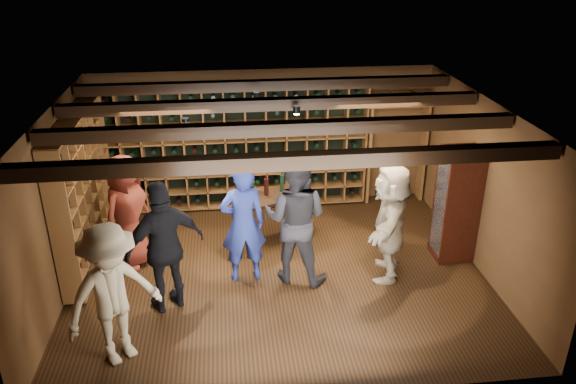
{
  "coord_description": "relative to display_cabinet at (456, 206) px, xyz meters",
  "views": [
    {
      "loc": [
        -0.69,
        -7.06,
        4.59
      ],
      "look_at": [
        0.16,
        0.2,
        1.23
      ],
      "focal_mm": 35.0,
      "sensor_mm": 36.0,
      "label": 1
    }
  ],
  "objects": [
    {
      "name": "display_cabinet",
      "position": [
        0.0,
        0.0,
        0.0
      ],
      "size": [
        0.55,
        0.5,
        1.75
      ],
      "color": "#33110A",
      "rests_on": "ground"
    },
    {
      "name": "wine_rack_left",
      "position": [
        -5.54,
        0.62,
        0.29
      ],
      "size": [
        0.3,
        2.65,
        2.2
      ],
      "color": "brown",
      "rests_on": "ground"
    },
    {
      "name": "crate_shelf",
      "position": [
        -0.31,
        2.12,
        0.71
      ],
      "size": [
        1.2,
        0.32,
        2.07
      ],
      "color": "brown",
      "rests_on": "ground"
    },
    {
      "name": "tasting_table",
      "position": [
        -2.75,
        0.71,
        -0.1
      ],
      "size": [
        1.27,
        0.97,
        1.14
      ],
      "rotation": [
        0.0,
        0.0,
        0.4
      ],
      "color": "black",
      "rests_on": "ground"
    },
    {
      "name": "man_blue_shirt",
      "position": [
        -3.22,
        -0.25,
        0.03
      ],
      "size": [
        0.7,
        0.5,
        1.78
      ],
      "primitive_type": "imported",
      "rotation": [
        0.0,
        0.0,
        3.26
      ],
      "color": "navy",
      "rests_on": "ground"
    },
    {
      "name": "room_shell",
      "position": [
        -2.71,
        -0.15,
        1.56
      ],
      "size": [
        6.0,
        6.0,
        6.0
      ],
      "color": "brown",
      "rests_on": "ground"
    },
    {
      "name": "guest_khaki",
      "position": [
        -4.76,
        -1.8,
        0.03
      ],
      "size": [
        1.31,
        1.2,
        1.77
      ],
      "primitive_type": "imported",
      "rotation": [
        0.0,
        0.0,
        0.63
      ],
      "color": "gray",
      "rests_on": "ground"
    },
    {
      "name": "guest_woman_black",
      "position": [
        -4.25,
        -0.83,
        0.06
      ],
      "size": [
        1.16,
        0.89,
        1.83
      ],
      "primitive_type": "imported",
      "rotation": [
        0.0,
        0.0,
        3.62
      ],
      "color": "black",
      "rests_on": "ground"
    },
    {
      "name": "wine_rack_back",
      "position": [
        -3.24,
        2.13,
        0.29
      ],
      "size": [
        4.65,
        0.3,
        2.2
      ],
      "color": "brown",
      "rests_on": "ground"
    },
    {
      "name": "ground",
      "position": [
        -2.71,
        -0.2,
        -0.86
      ],
      "size": [
        6.0,
        6.0,
        0.0
      ],
      "primitive_type": "plane",
      "color": "black",
      "rests_on": "ground"
    },
    {
      "name": "guest_beige",
      "position": [
        -1.14,
        -0.4,
        0.02
      ],
      "size": [
        1.01,
        1.7,
        1.75
      ],
      "primitive_type": "imported",
      "rotation": [
        0.0,
        0.0,
        4.38
      ],
      "color": "tan",
      "rests_on": "ground"
    },
    {
      "name": "guest_red_floral",
      "position": [
        -4.9,
        0.34,
        0.03
      ],
      "size": [
        0.93,
        1.03,
        1.76
      ],
      "primitive_type": "imported",
      "rotation": [
        0.0,
        0.0,
        1.01
      ],
      "color": "maroon",
      "rests_on": "ground"
    },
    {
      "name": "man_grey_suit",
      "position": [
        -2.49,
        -0.33,
        0.11
      ],
      "size": [
        1.15,
        1.03,
        1.93
      ],
      "primitive_type": "imported",
      "rotation": [
        0.0,
        0.0,
        2.75
      ],
      "color": "black",
      "rests_on": "ground"
    }
  ]
}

